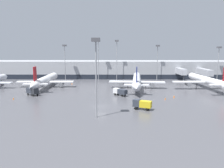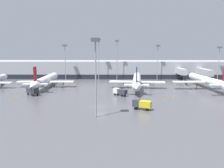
% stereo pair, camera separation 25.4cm
% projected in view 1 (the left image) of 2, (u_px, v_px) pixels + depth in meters
% --- Properties ---
extents(ground_plane, '(320.00, 320.00, 0.00)m').
position_uv_depth(ground_plane, '(101.00, 106.00, 58.32)').
color(ground_plane, '#4C4C51').
extents(terminal_building, '(160.00, 30.62, 9.00)m').
position_uv_depth(terminal_building, '(108.00, 69.00, 118.74)').
color(terminal_building, '#9EA0A5').
rests_on(terminal_building, ground_plane).
extents(parked_jet_1, '(21.87, 38.66, 9.44)m').
position_uv_depth(parked_jet_1, '(137.00, 81.00, 85.42)').
color(parked_jet_1, silver).
rests_on(parked_jet_1, ground_plane).
extents(parked_jet_2, '(26.30, 35.78, 9.33)m').
position_uv_depth(parked_jet_2, '(207.00, 81.00, 83.45)').
color(parked_jet_2, white).
rests_on(parked_jet_2, ground_plane).
extents(parked_jet_3, '(22.69, 35.90, 9.22)m').
position_uv_depth(parked_jet_3, '(45.00, 80.00, 87.83)').
color(parked_jet_3, white).
rests_on(parked_jet_3, ground_plane).
extents(service_truck_1, '(4.94, 4.55, 2.68)m').
position_uv_depth(service_truck_1, '(33.00, 91.00, 72.15)').
color(service_truck_1, '#2D333D').
rests_on(service_truck_1, ground_plane).
extents(service_truck_2, '(4.90, 3.30, 2.50)m').
position_uv_depth(service_truck_2, '(142.00, 104.00, 54.96)').
color(service_truck_2, gold).
rests_on(service_truck_2, ground_plane).
extents(service_truck_3, '(4.72, 4.47, 2.35)m').
position_uv_depth(service_truck_3, '(120.00, 91.00, 71.67)').
color(service_truck_3, '#2D333D').
rests_on(service_truck_3, ground_plane).
extents(traffic_cone_0, '(0.42, 0.42, 0.59)m').
position_uv_depth(traffic_cone_0, '(147.00, 106.00, 57.16)').
color(traffic_cone_0, orange).
rests_on(traffic_cone_0, ground_plane).
extents(traffic_cone_1, '(0.49, 0.49, 0.57)m').
position_uv_depth(traffic_cone_1, '(72.00, 84.00, 95.77)').
color(traffic_cone_1, orange).
rests_on(traffic_cone_1, ground_plane).
extents(traffic_cone_2, '(0.42, 0.42, 0.57)m').
position_uv_depth(traffic_cone_2, '(13.00, 98.00, 66.48)').
color(traffic_cone_2, orange).
rests_on(traffic_cone_2, ground_plane).
extents(traffic_cone_3, '(0.37, 0.37, 0.62)m').
position_uv_depth(traffic_cone_3, '(165.00, 98.00, 66.37)').
color(traffic_cone_3, orange).
rests_on(traffic_cone_3, ground_plane).
extents(traffic_cone_4, '(0.44, 0.44, 0.76)m').
position_uv_depth(traffic_cone_4, '(174.00, 96.00, 69.14)').
color(traffic_cone_4, orange).
rests_on(traffic_cone_4, ground_plane).
extents(apron_light_mast_0, '(1.80, 1.80, 19.66)m').
position_uv_depth(apron_light_mast_0, '(117.00, 49.00, 106.47)').
color(apron_light_mast_0, gray).
rests_on(apron_light_mast_0, ground_plane).
extents(apron_light_mast_1, '(1.80, 1.80, 17.40)m').
position_uv_depth(apron_light_mast_1, '(65.00, 52.00, 105.46)').
color(apron_light_mast_1, gray).
rests_on(apron_light_mast_1, ground_plane).
extents(apron_light_mast_2, '(1.80, 1.80, 17.29)m').
position_uv_depth(apron_light_mast_2, '(158.00, 52.00, 107.26)').
color(apron_light_mast_2, gray).
rests_on(apron_light_mast_2, ground_plane).
extents(apron_light_mast_4, '(1.80, 1.80, 20.35)m').
position_uv_depth(apron_light_mast_4, '(98.00, 48.00, 105.67)').
color(apron_light_mast_4, gray).
rests_on(apron_light_mast_4, ground_plane).
extents(apron_light_mast_5, '(1.80, 1.80, 17.50)m').
position_uv_depth(apron_light_mast_5, '(96.00, 55.00, 46.89)').
color(apron_light_mast_5, gray).
rests_on(apron_light_mast_5, ground_plane).
extents(apron_light_mast_7, '(1.80, 1.80, 16.49)m').
position_uv_depth(apron_light_mast_7, '(219.00, 53.00, 105.43)').
color(apron_light_mast_7, gray).
rests_on(apron_light_mast_7, ground_plane).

